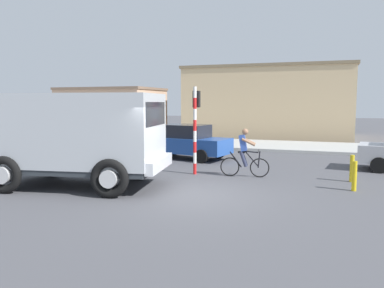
{
  "coord_description": "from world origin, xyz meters",
  "views": [
    {
      "loc": [
        3.7,
        -10.0,
        2.64
      ],
      "look_at": [
        -0.76,
        2.5,
        1.2
      ],
      "focal_mm": 36.15,
      "sensor_mm": 36.0,
      "label": 1
    }
  ],
  "objects_px": {
    "truck_foreground": "(76,134)",
    "bollard_near": "(354,176)",
    "cyclist": "(244,153)",
    "pedestrian_near_kerb": "(157,136)",
    "car_red_near": "(186,141)",
    "bollard_far": "(352,168)",
    "traffic_light_pole": "(196,118)"
  },
  "relations": [
    {
      "from": "truck_foreground",
      "to": "traffic_light_pole",
      "type": "xyz_separation_m",
      "value": [
        2.81,
        3.27,
        0.4
      ]
    },
    {
      "from": "bollard_near",
      "to": "traffic_light_pole",
      "type": "bearing_deg",
      "value": 169.08
    },
    {
      "from": "bollard_near",
      "to": "bollard_far",
      "type": "distance_m",
      "value": 1.4
    },
    {
      "from": "truck_foreground",
      "to": "pedestrian_near_kerb",
      "type": "bearing_deg",
      "value": 98.54
    },
    {
      "from": "traffic_light_pole",
      "to": "bollard_near",
      "type": "bearing_deg",
      "value": -10.92
    },
    {
      "from": "truck_foreground",
      "to": "pedestrian_near_kerb",
      "type": "xyz_separation_m",
      "value": [
        -1.31,
        8.75,
        -0.82
      ]
    },
    {
      "from": "truck_foreground",
      "to": "bollard_far",
      "type": "relative_size",
      "value": 6.4
    },
    {
      "from": "car_red_near",
      "to": "bollard_near",
      "type": "xyz_separation_m",
      "value": [
        7.05,
        -4.53,
        -0.37
      ]
    },
    {
      "from": "bollard_near",
      "to": "truck_foreground",
      "type": "bearing_deg",
      "value": -164.73
    },
    {
      "from": "pedestrian_near_kerb",
      "to": "truck_foreground",
      "type": "bearing_deg",
      "value": -81.46
    },
    {
      "from": "traffic_light_pole",
      "to": "pedestrian_near_kerb",
      "type": "relative_size",
      "value": 1.98
    },
    {
      "from": "bollard_far",
      "to": "traffic_light_pole",
      "type": "bearing_deg",
      "value": -176.13
    },
    {
      "from": "cyclist",
      "to": "truck_foreground",
      "type": "bearing_deg",
      "value": -144.48
    },
    {
      "from": "traffic_light_pole",
      "to": "car_red_near",
      "type": "height_order",
      "value": "traffic_light_pole"
    },
    {
      "from": "truck_foreground",
      "to": "traffic_light_pole",
      "type": "bearing_deg",
      "value": 49.35
    },
    {
      "from": "pedestrian_near_kerb",
      "to": "cyclist",
      "type": "bearing_deg",
      "value": -42.52
    },
    {
      "from": "truck_foreground",
      "to": "car_red_near",
      "type": "height_order",
      "value": "truck_foreground"
    },
    {
      "from": "pedestrian_near_kerb",
      "to": "bollard_near",
      "type": "relative_size",
      "value": 1.8
    },
    {
      "from": "truck_foreground",
      "to": "traffic_light_pole",
      "type": "relative_size",
      "value": 1.8
    },
    {
      "from": "cyclist",
      "to": "car_red_near",
      "type": "xyz_separation_m",
      "value": [
        -3.49,
        3.46,
        -0.05
      ]
    },
    {
      "from": "bollard_far",
      "to": "pedestrian_near_kerb",
      "type": "bearing_deg",
      "value": 151.66
    },
    {
      "from": "truck_foreground",
      "to": "traffic_light_pole",
      "type": "distance_m",
      "value": 4.33
    },
    {
      "from": "cyclist",
      "to": "bollard_far",
      "type": "xyz_separation_m",
      "value": [
        3.55,
        0.33,
        -0.41
      ]
    },
    {
      "from": "truck_foreground",
      "to": "bollard_near",
      "type": "xyz_separation_m",
      "value": [
        8.18,
        2.23,
        -1.22
      ]
    },
    {
      "from": "bollard_far",
      "to": "cyclist",
      "type": "bearing_deg",
      "value": -174.7
    },
    {
      "from": "truck_foreground",
      "to": "bollard_near",
      "type": "relative_size",
      "value": 6.4
    },
    {
      "from": "bollard_near",
      "to": "bollard_far",
      "type": "xyz_separation_m",
      "value": [
        0.0,
        1.4,
        0.0
      ]
    },
    {
      "from": "truck_foreground",
      "to": "car_red_near",
      "type": "distance_m",
      "value": 6.91
    },
    {
      "from": "cyclist",
      "to": "bollard_far",
      "type": "relative_size",
      "value": 1.91
    },
    {
      "from": "pedestrian_near_kerb",
      "to": "bollard_far",
      "type": "height_order",
      "value": "pedestrian_near_kerb"
    },
    {
      "from": "car_red_near",
      "to": "pedestrian_near_kerb",
      "type": "xyz_separation_m",
      "value": [
        -2.45,
        1.99,
        0.03
      ]
    },
    {
      "from": "cyclist",
      "to": "bollard_near",
      "type": "xyz_separation_m",
      "value": [
        3.55,
        -1.07,
        -0.41
      ]
    }
  ]
}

